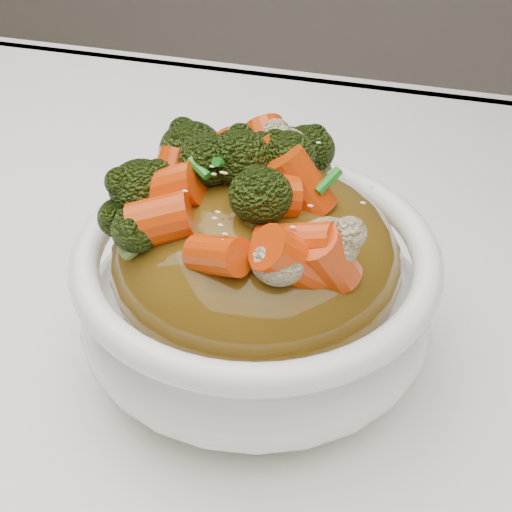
% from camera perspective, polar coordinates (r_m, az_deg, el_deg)
% --- Properties ---
extents(tablecloth, '(1.20, 0.80, 0.04)m').
position_cam_1_polar(tablecloth, '(0.46, -7.75, -10.67)').
color(tablecloth, white).
rests_on(tablecloth, dining_table).
extents(bowl, '(0.24, 0.24, 0.08)m').
position_cam_1_polar(bowl, '(0.43, 0.00, -3.05)').
color(bowl, white).
rests_on(bowl, tablecloth).
extents(sauce_base, '(0.19, 0.19, 0.08)m').
position_cam_1_polar(sauce_base, '(0.41, 0.00, -0.29)').
color(sauce_base, '#5C3F0F').
rests_on(sauce_base, bowl).
extents(carrots, '(0.19, 0.19, 0.04)m').
position_cam_1_polar(carrots, '(0.38, 0.00, 6.29)').
color(carrots, '#D03A06').
rests_on(carrots, sauce_base).
extents(broccoli, '(0.19, 0.19, 0.04)m').
position_cam_1_polar(broccoli, '(0.38, 0.00, 6.18)').
color(broccoli, black).
rests_on(broccoli, sauce_base).
extents(cauliflower, '(0.19, 0.19, 0.03)m').
position_cam_1_polar(cauliflower, '(0.38, 0.00, 5.95)').
color(cauliflower, beige).
rests_on(cauliflower, sauce_base).
extents(scallions, '(0.14, 0.14, 0.02)m').
position_cam_1_polar(scallions, '(0.38, 0.00, 6.41)').
color(scallions, '#1D751B').
rests_on(scallions, sauce_base).
extents(sesame_seeds, '(0.17, 0.17, 0.01)m').
position_cam_1_polar(sesame_seeds, '(0.38, -0.00, 6.41)').
color(sesame_seeds, beige).
rests_on(sesame_seeds, sauce_base).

